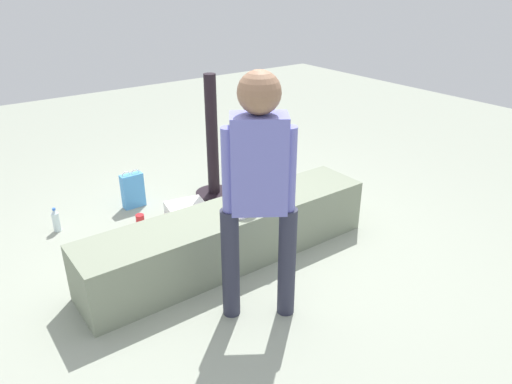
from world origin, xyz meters
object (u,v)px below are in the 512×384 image
object	(u,v)px
gift_bag	(133,190)
cake_plate	(235,211)
water_bottle_near_gift	(56,221)
cake_box_white	(186,210)
party_cup_red	(140,220)
handbag_black_leather	(243,170)
child_seated	(255,175)
adult_standing	(259,180)

from	to	relation	value
gift_bag	cake_plate	bearing A→B (deg)	-80.23
gift_bag	water_bottle_near_gift	bearing A→B (deg)	-176.02
cake_box_white	party_cup_red	bearing A→B (deg)	166.19
gift_bag	handbag_black_leather	bearing A→B (deg)	-3.06
child_seated	gift_bag	size ratio (longest dim) A/B	1.33
water_bottle_near_gift	handbag_black_leather	xyz separation A→B (m)	(1.90, -0.01, 0.00)
water_bottle_near_gift	handbag_black_leather	size ratio (longest dim) A/B	0.67
adult_standing	water_bottle_near_gift	world-z (taller)	adult_standing
gift_bag	water_bottle_near_gift	xyz separation A→B (m)	(-0.71, -0.05, -0.07)
child_seated	party_cup_red	xyz separation A→B (m)	(-0.56, 0.91, -0.59)
party_cup_red	cake_box_white	distance (m)	0.41
child_seated	party_cup_red	bearing A→B (deg)	121.75
cake_plate	gift_bag	bearing A→B (deg)	99.77
child_seated	cake_box_white	bearing A→B (deg)	101.53
handbag_black_leather	cake_box_white	bearing A→B (deg)	-156.26
child_seated	handbag_black_leather	distance (m)	1.51
adult_standing	water_bottle_near_gift	distance (m)	2.16
cake_plate	adult_standing	bearing A→B (deg)	-109.85
handbag_black_leather	gift_bag	bearing A→B (deg)	176.94
child_seated	water_bottle_near_gift	world-z (taller)	child_seated
water_bottle_near_gift	party_cup_red	bearing A→B (deg)	-27.00
water_bottle_near_gift	cake_box_white	size ratio (longest dim) A/B	0.63
water_bottle_near_gift	handbag_black_leather	bearing A→B (deg)	-0.44
cake_box_white	handbag_black_leather	distance (m)	0.98
cake_box_white	handbag_black_leather	size ratio (longest dim) A/B	1.06
adult_standing	party_cup_red	size ratio (longest dim) A/B	16.51
party_cup_red	cake_plate	bearing A→B (deg)	-71.46
adult_standing	gift_bag	distance (m)	2.05
water_bottle_near_gift	child_seated	bearing A→B (deg)	-46.14
cake_plate	water_bottle_near_gift	distance (m)	1.64
child_seated	cake_box_white	world-z (taller)	child_seated
adult_standing	handbag_black_leather	world-z (taller)	adult_standing
party_cup_red	handbag_black_leather	size ratio (longest dim) A/B	0.29
gift_bag	party_cup_red	xyz separation A→B (m)	(-0.10, -0.36, -0.12)
adult_standing	cake_box_white	size ratio (longest dim) A/B	4.58
gift_bag	cake_box_white	size ratio (longest dim) A/B	1.08
gift_bag	cake_box_white	distance (m)	0.56
water_bottle_near_gift	handbag_black_leather	distance (m)	1.90
cake_box_white	handbag_black_leather	bearing A→B (deg)	23.74
party_cup_red	child_seated	bearing A→B (deg)	-58.25
water_bottle_near_gift	cake_box_white	world-z (taller)	water_bottle_near_gift
gift_bag	adult_standing	bearing A→B (deg)	-88.96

